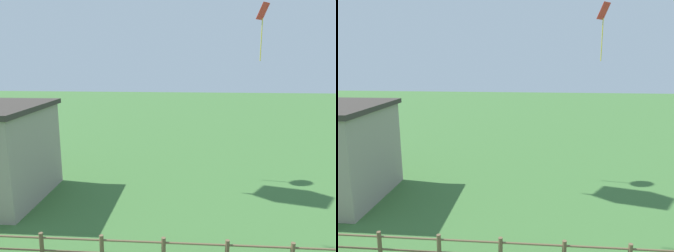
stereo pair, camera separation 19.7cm
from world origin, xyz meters
TOP-DOWN VIEW (x-y plane):
  - wooden_fence at (-0.00, 5.37)m, footprint 20.67×0.14m
  - kite_red_diamond at (4.72, 15.23)m, footprint 0.79×0.82m

SIDE VIEW (x-z plane):
  - wooden_fence at x=0.00m, z-range 0.08..1.25m
  - kite_red_diamond at x=4.72m, z-range 7.33..10.50m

